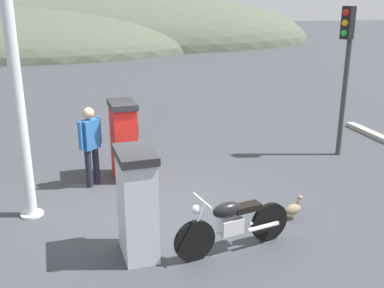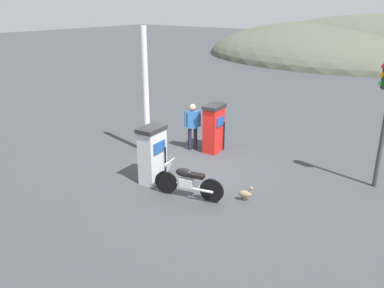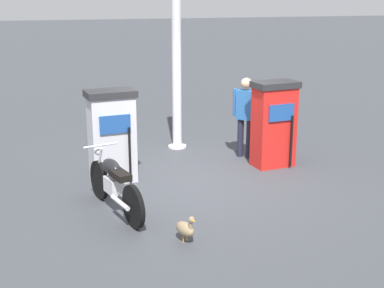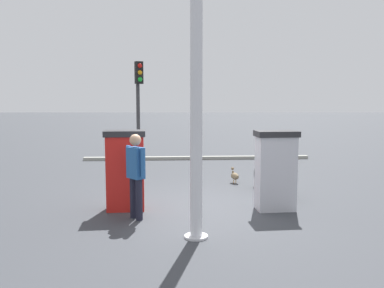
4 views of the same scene
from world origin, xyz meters
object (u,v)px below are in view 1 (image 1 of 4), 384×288
object	(u,v)px
fuel_pump_near	(137,203)
fuel_pump_far	(124,140)
canopy_support_pole	(18,103)
roadside_traffic_light	(346,56)
attendant_person	(91,142)
wandering_duck	(293,209)
motorcycle_near_pump	(232,223)

from	to	relation	value
fuel_pump_near	fuel_pump_far	distance (m)	3.13
fuel_pump_far	canopy_support_pole	distance (m)	2.59
roadside_traffic_light	canopy_support_pole	xyz separation A→B (m)	(-6.93, -1.85, -0.37)
attendant_person	wandering_duck	distance (m)	4.16
fuel_pump_far	motorcycle_near_pump	size ratio (longest dim) A/B	0.87
fuel_pump_far	motorcycle_near_pump	xyz separation A→B (m)	(1.40, -3.32, -0.38)
roadside_traffic_light	fuel_pump_near	bearing A→B (deg)	-145.80
motorcycle_near_pump	canopy_support_pole	world-z (taller)	canopy_support_pole
fuel_pump_near	roadside_traffic_light	distance (m)	6.44
fuel_pump_near	wandering_duck	distance (m)	2.87
fuel_pump_far	canopy_support_pole	world-z (taller)	canopy_support_pole
canopy_support_pole	wandering_duck	bearing A→B (deg)	-13.68
fuel_pump_far	attendant_person	xyz separation A→B (m)	(-0.68, -0.31, 0.10)
attendant_person	roadside_traffic_light	size ratio (longest dim) A/B	0.47
fuel_pump_far	canopy_support_pole	bearing A→B (deg)	-140.28
canopy_support_pole	roadside_traffic_light	bearing A→B (deg)	14.93
fuel_pump_far	wandering_duck	bearing A→B (deg)	-43.08
fuel_pump_far	attendant_person	distance (m)	0.76
attendant_person	wandering_duck	bearing A→B (deg)	-33.29
canopy_support_pole	attendant_person	bearing A→B (deg)	46.78
roadside_traffic_light	canopy_support_pole	world-z (taller)	canopy_support_pole
fuel_pump_far	roadside_traffic_light	xyz separation A→B (m)	(5.16, 0.38, 1.57)
wandering_duck	fuel_pump_far	bearing A→B (deg)	136.92
roadside_traffic_light	attendant_person	bearing A→B (deg)	-173.21
attendant_person	canopy_support_pole	distance (m)	1.92
fuel_pump_near	attendant_person	xyz separation A→B (m)	(-0.68, 2.81, 0.10)
motorcycle_near_pump	wandering_duck	xyz separation A→B (m)	(1.34, 0.76, -0.26)
fuel_pump_near	attendant_person	bearing A→B (deg)	103.63
fuel_pump_near	roadside_traffic_light	world-z (taller)	roadside_traffic_light
fuel_pump_far	roadside_traffic_light	world-z (taller)	roadside_traffic_light
fuel_pump_far	canopy_support_pole	xyz separation A→B (m)	(-1.76, -1.46, 1.20)
motorcycle_near_pump	wandering_duck	bearing A→B (deg)	29.60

